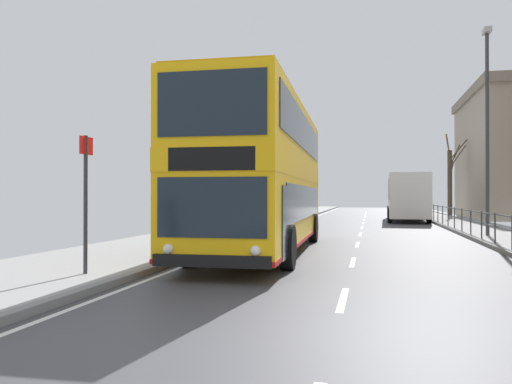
# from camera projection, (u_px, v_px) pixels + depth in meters

# --- Properties ---
(ground) EXTENTS (15.80, 140.00, 0.20)m
(ground) POSITION_uv_depth(u_px,v_px,m) (269.00, 338.00, 5.92)
(ground) COLOR #434348
(double_decker_bus_main) EXTENTS (2.91, 11.49, 4.39)m
(double_decker_bus_main) POSITION_uv_depth(u_px,v_px,m) (264.00, 176.00, 15.22)
(double_decker_bus_main) COLOR #F4B20F
(double_decker_bus_main) RESTS_ON ground
(background_bus_far_lane) EXTENTS (2.81, 10.09, 3.12)m
(background_bus_far_lane) POSITION_uv_depth(u_px,v_px,m) (407.00, 196.00, 34.74)
(background_bus_far_lane) COLOR white
(background_bus_far_lane) RESTS_ON ground
(pedestrian_railing_far_kerb) EXTENTS (0.05, 31.05, 1.00)m
(pedestrian_railing_far_kerb) POSITION_uv_depth(u_px,v_px,m) (476.00, 219.00, 19.68)
(pedestrian_railing_far_kerb) COLOR #2D3338
(pedestrian_railing_far_kerb) RESTS_ON ground
(bus_stop_sign_near) EXTENTS (0.08, 0.44, 2.77)m
(bus_stop_sign_near) POSITION_uv_depth(u_px,v_px,m) (86.00, 189.00, 10.16)
(bus_stop_sign_near) COLOR #2D2D33
(bus_stop_sign_near) RESTS_ON ground
(street_lamp_far_side) EXTENTS (0.28, 0.60, 8.22)m
(street_lamp_far_side) POSITION_uv_depth(u_px,v_px,m) (487.00, 116.00, 20.04)
(street_lamp_far_side) COLOR #38383D
(street_lamp_far_side) RESTS_ON ground
(bare_tree_far_00) EXTENTS (1.98, 2.96, 6.33)m
(bare_tree_far_00) POSITION_uv_depth(u_px,v_px,m) (450.00, 179.00, 40.02)
(bare_tree_far_00) COLOR #4C3D2D
(bare_tree_far_00) RESTS_ON ground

